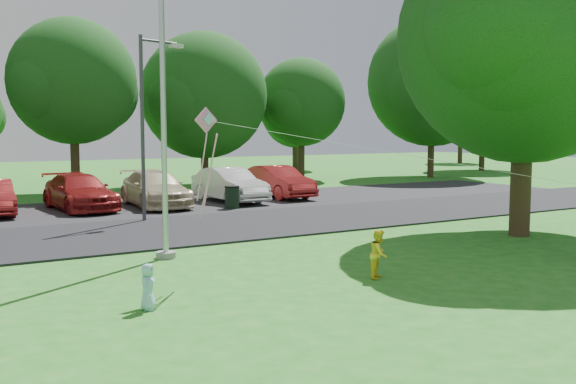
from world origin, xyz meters
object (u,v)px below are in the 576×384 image
big_tree (526,40)px  child_yellow (379,254)px  kite (225,144)px  flagpole (163,90)px  trash_can (232,198)px  child_blue (148,287)px  street_lamp (148,111)px

big_tree → child_yellow: big_tree is taller
kite → big_tree: bearing=-4.1°
flagpole → trash_can: 10.54m
big_tree → trash_can: bearing=113.6°
flagpole → child_yellow: size_ratio=9.40×
kite → child_blue: bearing=-159.2°
child_yellow → kite: kite is taller
big_tree → child_yellow: size_ratio=9.19×
big_tree → child_blue: big_tree is taller
child_yellow → street_lamp: bearing=59.3°
street_lamp → trash_can: 5.38m
street_lamp → child_yellow: size_ratio=6.06×
child_blue → kite: (2.11, 1.17, 2.49)m
flagpole → street_lamp: 6.82m
big_tree → kite: size_ratio=1.07×
street_lamp → big_tree: (8.44, -8.92, 1.95)m
child_blue → child_yellow: bearing=-64.7°
kite → street_lamp: bearing=71.8°
flagpole → street_lamp: (1.87, 6.55, -0.29)m
trash_can → flagpole: bearing=-125.9°
trash_can → kite: kite is taller
flagpole → trash_can: (5.79, 8.00, -3.68)m
child_blue → big_tree: bearing=-53.5°
trash_can → child_blue: bearing=-122.1°
trash_can → child_yellow: bearing=-101.9°
flagpole → big_tree: flagpole is taller
trash_can → big_tree: big_tree is taller
trash_can → child_yellow: child_yellow is taller
street_lamp → child_yellow: street_lamp is taller
street_lamp → child_blue: (-3.80, -10.84, -3.45)m
flagpole → child_blue: flagpole is taller
child_yellow → big_tree: bearing=-20.9°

